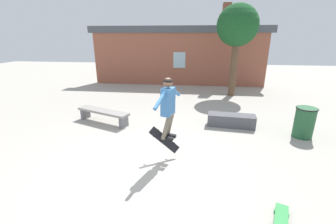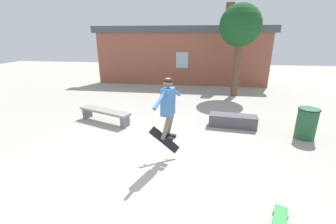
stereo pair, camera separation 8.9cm
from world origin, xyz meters
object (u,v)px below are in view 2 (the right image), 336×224
at_px(park_bench, 105,113).
at_px(skateboard_resting, 280,224).
at_px(skater, 168,104).
at_px(trash_bin, 307,123).
at_px(tree_right, 240,27).
at_px(skate_ledge, 233,121).
at_px(skateboard_flipping, 164,140).

relative_size(park_bench, skateboard_resting, 2.30).
bearing_deg(skateboard_resting, skater, 69.09).
relative_size(trash_bin, skateboard_resting, 1.04).
xyz_separation_m(tree_right, skate_ledge, (-0.60, -4.23, -3.02)).
xyz_separation_m(trash_bin, skater, (-3.80, -1.74, 0.93)).
bearing_deg(tree_right, park_bench, -138.08).
relative_size(tree_right, skater, 2.95).
distance_m(skate_ledge, skateboard_flipping, 2.97).
height_order(skater, skateboard_resting, skater).
distance_m(tree_right, skate_ledge, 5.23).
relative_size(skate_ledge, skateboard_resting, 1.77).
distance_m(trash_bin, skateboard_resting, 4.00).
bearing_deg(park_bench, skateboard_flipping, -19.36).
bearing_deg(skateboard_resting, skate_ledge, 23.94).
bearing_deg(skateboard_flipping, trash_bin, 12.15).
relative_size(tree_right, trash_bin, 4.70).
height_order(tree_right, skate_ledge, tree_right).
distance_m(park_bench, skate_ledge, 4.32).
bearing_deg(tree_right, skateboard_flipping, -111.09).
distance_m(skater, skateboard_flipping, 0.94).
relative_size(tree_right, skateboard_flipping, 5.81).
xyz_separation_m(park_bench, skate_ledge, (4.32, 0.18, -0.12)).
xyz_separation_m(skate_ledge, skateboard_resting, (0.21, -4.12, -0.14)).
distance_m(park_bench, skateboard_resting, 6.01).
relative_size(park_bench, skater, 1.39).
relative_size(park_bench, skate_ledge, 1.30).
xyz_separation_m(park_bench, skateboard_resting, (4.53, -3.94, -0.26)).
bearing_deg(park_bench, skate_ledge, 23.82).
xyz_separation_m(trash_bin, skateboard_resting, (-1.77, -3.56, -0.40)).
bearing_deg(park_bench, trash_bin, 17.96).
bearing_deg(skater, skateboard_resting, -24.57).
xyz_separation_m(tree_right, trash_bin, (1.39, -4.80, -2.76)).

